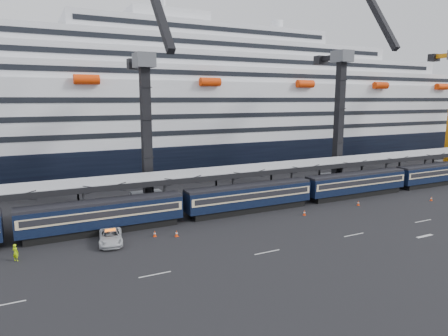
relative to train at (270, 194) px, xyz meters
The scene contains 14 objects.
ground 11.25m from the train, 65.06° to the right, with size 260.00×260.00×0.00m, color black.
lane_markings 20.02m from the train, 49.95° to the right, with size 111.00×4.27×0.02m.
train is the anchor object (origin of this frame).
canopy 6.85m from the train, 40.71° to the left, with size 130.00×6.25×5.53m.
cruise_ship 37.56m from the train, 84.34° to the left, with size 214.09×28.84×34.00m.
crane_dark_near 20.10m from the train, 150.76° to the left, with size 4.50×17.75×35.08m.
crane_dark_mid 23.83m from the train, 21.11° to the left, with size 4.50×18.24×39.64m.
pickup_truck 23.80m from the train, 169.88° to the right, with size 2.45×5.31×1.48m, color silver.
worker 33.05m from the train, behind, with size 0.63×0.41×1.73m, color #B5E70C.
traffic_cone_b 18.96m from the train, 167.25° to the right, with size 0.36×0.36×0.71m.
traffic_cone_c 17.07m from the train, 161.97° to the right, with size 0.38×0.38×0.76m.
traffic_cone_d 5.82m from the train, 63.93° to the right, with size 0.36×0.36×0.73m.
traffic_cone_e 13.69m from the train, 19.07° to the right, with size 0.36×0.36×0.73m.
traffic_cone_f 26.26m from the train, 16.51° to the right, with size 0.34×0.34×0.68m.
Camera 1 is at (-35.53, -37.16, 15.71)m, focal length 32.00 mm.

